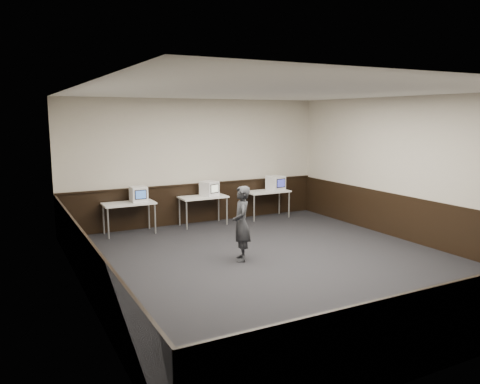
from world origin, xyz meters
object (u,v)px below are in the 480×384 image
Objects in this scene: emac_left at (139,194)px; person at (241,224)px; desk_left at (129,206)px; emac_right at (276,183)px; emac_center at (209,188)px; desk_center at (203,199)px; desk_right at (267,193)px.

emac_left is 0.28× the size of person.
emac_right reaches higher than desk_left.
emac_center reaches higher than desk_left.
person is (-0.51, -3.06, 0.05)m from desk_center.
desk_center is 0.32m from emac_center.
desk_left is at bearing 160.46° from emac_center.
desk_center is 0.82× the size of person.
emac_left is 1.84m from emac_center.
emac_right is (0.25, -0.03, 0.27)m from desk_right.
emac_right is (4.05, -0.03, 0.27)m from desk_left.
desk_right is 0.37m from emac_right.
person is at bearing -69.06° from emac_left.
desk_center is 2.44× the size of emac_center.
person is at bearing -122.61° from emac_center.
emac_left is 3.27m from person.
desk_right is 0.82× the size of person.
desk_center is at bearing 0.44° from emac_left.
desk_center is at bearing 168.89° from emac_right.
desk_right is 1.74m from emac_center.
emac_left is 0.82× the size of emac_center.
person is at bearing -128.22° from desk_right.
desk_left is 2.46× the size of emac_right.
desk_center is 2.16m from emac_right.
emac_right is at bearing -0.92° from desk_center.
desk_center is at bearing 0.00° from desk_left.
person reaches higher than emac_left.
desk_left and desk_center have the same top height.
emac_right is 0.33× the size of person.
emac_center is 0.34× the size of person.
desk_right is at bearing 161.82° from emac_right.
person reaches higher than desk_right.
emac_center is at bearing 0.38° from desk_left.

